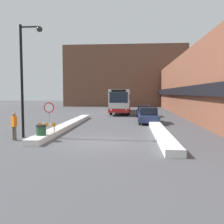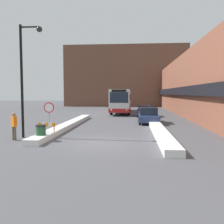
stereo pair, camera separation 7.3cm
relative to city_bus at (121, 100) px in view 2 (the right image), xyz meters
The scene contains 13 objects.
ground_plane 22.11m from the city_bus, 90.18° to the right, with size 160.00×160.00×0.00m, color #515156.
building_row_right 10.27m from the city_bus, 11.21° to the left, with size 5.50×60.00×7.45m.
building_backdrop_far 20.62m from the city_bus, 90.20° to the left, with size 26.00×8.00×12.93m.
snow_bank_left 16.06m from the city_bus, 103.28° to the right, with size 0.90×15.65×0.34m.
snow_bank_right 17.80m from the city_bus, 78.52° to the right, with size 0.90×15.59×0.38m.
city_bus is the anchor object (origin of this frame).
parked_car_front 12.64m from the city_bus, 75.61° to the right, with size 1.82×4.49×1.47m.
parked_car_back 6.39m from the city_bus, 60.19° to the right, with size 1.91×4.87×1.37m.
stop_sign 18.61m from the city_bus, 103.82° to the right, with size 0.76×0.08×2.14m.
street_lamp 21.47m from the city_bus, 103.47° to the right, with size 1.46×0.36×7.01m.
pedestrian 22.34m from the city_bus, 103.86° to the right, with size 0.47×0.45×1.66m.
trash_bin 22.10m from the city_bus, 99.60° to the right, with size 0.59×0.59×0.95m.
construction_barricade 20.95m from the city_bus, 100.28° to the right, with size 1.10×0.06×0.94m.
Camera 2 is at (1.82, -13.81, 2.80)m, focal length 40.00 mm.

